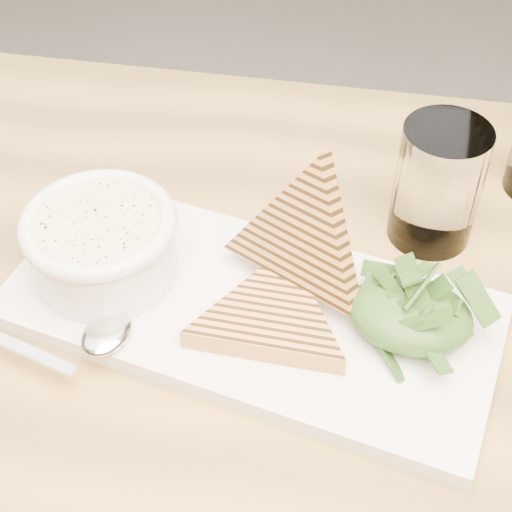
% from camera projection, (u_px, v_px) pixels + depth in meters
% --- Properties ---
extents(table_top, '(1.30, 0.91, 0.04)m').
position_uv_depth(table_top, '(347.00, 423.00, 0.59)').
color(table_top, olive).
rests_on(table_top, ground).
extents(platter, '(0.41, 0.23, 0.02)m').
position_uv_depth(platter, '(250.00, 310.00, 0.63)').
color(platter, white).
rests_on(platter, table_top).
extents(soup_bowl, '(0.12, 0.12, 0.05)m').
position_uv_depth(soup_bowl, '(103.00, 250.00, 0.63)').
color(soup_bowl, white).
rests_on(soup_bowl, platter).
extents(soup, '(0.10, 0.10, 0.01)m').
position_uv_depth(soup, '(98.00, 225.00, 0.61)').
color(soup, beige).
rests_on(soup, soup_bowl).
extents(bowl_rim, '(0.12, 0.12, 0.01)m').
position_uv_depth(bowl_rim, '(98.00, 223.00, 0.61)').
color(bowl_rim, white).
rests_on(bowl_rim, soup_bowl).
extents(sandwich_flat, '(0.15, 0.15, 0.02)m').
position_uv_depth(sandwich_flat, '(271.00, 318.00, 0.60)').
color(sandwich_flat, '#B97D3E').
rests_on(sandwich_flat, platter).
extents(sandwich_lean, '(0.18, 0.17, 0.16)m').
position_uv_depth(sandwich_lean, '(302.00, 239.00, 0.61)').
color(sandwich_lean, '#B97D3E').
rests_on(sandwich_lean, sandwich_flat).
extents(salad_base, '(0.09, 0.07, 0.04)m').
position_uv_depth(salad_base, '(411.00, 315.00, 0.59)').
color(salad_base, black).
rests_on(salad_base, platter).
extents(arugula_pile, '(0.11, 0.10, 0.05)m').
position_uv_depth(arugula_pile, '(412.00, 308.00, 0.58)').
color(arugula_pile, '#3E6E26').
rests_on(arugula_pile, platter).
extents(spoon_bowl, '(0.04, 0.05, 0.01)m').
position_uv_depth(spoon_bowl, '(107.00, 333.00, 0.59)').
color(spoon_bowl, silver).
rests_on(spoon_bowl, platter).
extents(spoon_handle, '(0.12, 0.04, 0.00)m').
position_uv_depth(spoon_handle, '(10.00, 343.00, 0.59)').
color(spoon_handle, silver).
rests_on(spoon_handle, platter).
extents(glass_near, '(0.07, 0.07, 0.11)m').
position_uv_depth(glass_near, '(438.00, 185.00, 0.66)').
color(glass_near, white).
rests_on(glass_near, table_top).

